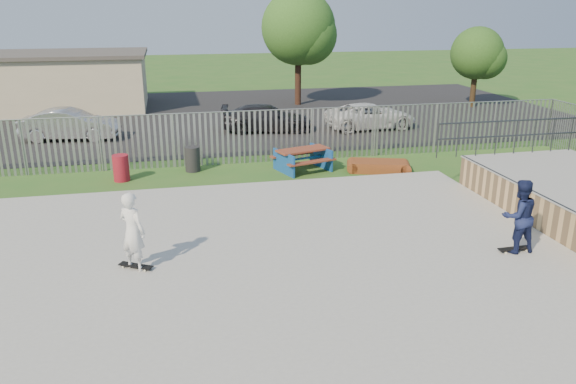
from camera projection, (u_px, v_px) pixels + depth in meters
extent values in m
plane|color=#2D6221|center=(256.00, 268.00, 12.89)|extent=(120.00, 120.00, 0.00)
cube|color=#9F9F9A|center=(256.00, 265.00, 12.86)|extent=(15.00, 12.00, 0.15)
cylinder|color=#383A3F|center=(528.00, 189.00, 14.97)|extent=(0.06, 7.00, 0.06)
cube|color=brown|center=(303.00, 150.00, 20.25)|extent=(2.04, 1.28, 0.06)
cube|color=brown|center=(312.00, 162.00, 19.82)|extent=(1.90, 0.86, 0.05)
cube|color=brown|center=(294.00, 154.00, 20.87)|extent=(1.90, 0.86, 0.05)
cube|color=#154892|center=(303.00, 160.00, 20.37)|extent=(2.06, 1.92, 0.78)
cube|color=brown|center=(378.00, 166.00, 20.31)|extent=(2.10, 1.48, 0.38)
cylinder|color=maroon|center=(121.00, 168.00, 19.14)|extent=(0.54, 0.54, 0.90)
cylinder|color=black|center=(192.00, 159.00, 20.25)|extent=(0.54, 0.54, 0.90)
cube|color=black|center=(201.00, 116.00, 30.51)|extent=(40.00, 18.00, 0.02)
imported|color=#BDBCC1|center=(70.00, 124.00, 24.85)|extent=(4.33, 1.99, 1.37)
imported|color=black|center=(267.00, 118.00, 26.59)|extent=(4.49, 2.35, 1.24)
imported|color=white|center=(371.00, 116.00, 27.18)|extent=(4.51, 2.32, 1.22)
cube|color=beige|center=(55.00, 83.00, 32.16)|extent=(10.00, 6.00, 3.00)
cube|color=#4C4742|center=(51.00, 54.00, 31.65)|extent=(10.40, 6.40, 0.20)
cylinder|color=#382016|center=(298.00, 72.00, 33.39)|extent=(0.37, 0.37, 3.85)
sphere|color=#2F5A1E|center=(298.00, 28.00, 32.58)|extent=(4.31, 4.31, 4.31)
cylinder|color=#392917|center=(474.00, 84.00, 32.80)|extent=(0.32, 0.32, 2.67)
sphere|color=#2A4F1B|center=(477.00, 53.00, 32.23)|extent=(2.99, 2.99, 2.99)
cube|color=black|center=(514.00, 248.00, 13.38)|extent=(0.80, 0.22, 0.02)
cube|color=black|center=(136.00, 265.00, 12.51)|extent=(0.79, 0.58, 0.02)
imported|color=#161E47|center=(519.00, 216.00, 13.12)|extent=(0.88, 0.70, 1.78)
imported|color=white|center=(132.00, 231.00, 12.24)|extent=(0.77, 0.75, 1.78)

